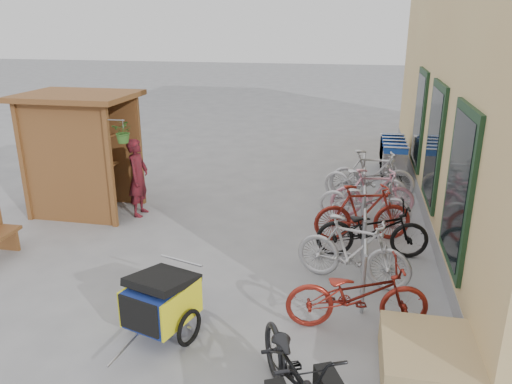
% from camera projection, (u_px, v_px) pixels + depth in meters
% --- Properties ---
extents(ground, '(80.00, 80.00, 0.00)m').
position_uv_depth(ground, '(203.00, 286.00, 7.36)').
color(ground, gray).
extents(kiosk, '(2.49, 1.65, 2.40)m').
position_uv_depth(kiosk, '(77.00, 137.00, 9.76)').
color(kiosk, brown).
rests_on(kiosk, ground).
extents(bike_rack, '(0.05, 5.35, 0.86)m').
position_uv_depth(bike_rack, '(364.00, 208.00, 8.98)').
color(bike_rack, '#A5A8AD').
rests_on(bike_rack, ground).
extents(pallet_stack, '(1.00, 1.20, 0.40)m').
position_uv_depth(pallet_stack, '(428.00, 360.00, 5.43)').
color(pallet_stack, tan).
rests_on(pallet_stack, ground).
extents(shopping_carts, '(0.57, 2.26, 1.02)m').
position_uv_depth(shopping_carts, '(392.00, 153.00, 12.40)').
color(shopping_carts, silver).
rests_on(shopping_carts, ground).
extents(child_trailer, '(0.96, 1.49, 0.86)m').
position_uv_depth(child_trailer, '(161.00, 300.00, 6.10)').
color(child_trailer, navy).
rests_on(child_trailer, ground).
extents(cargo_bike, '(1.37, 1.96, 0.98)m').
position_uv_depth(cargo_bike, '(294.00, 378.00, 4.76)').
color(cargo_bike, black).
rests_on(cargo_bike, ground).
extents(person_kiosk, '(0.39, 0.58, 1.56)m').
position_uv_depth(person_kiosk, '(138.00, 177.00, 9.84)').
color(person_kiosk, maroon).
rests_on(person_kiosk, ground).
extents(bike_0, '(1.87, 0.91, 0.94)m').
position_uv_depth(bike_0, '(357.00, 294.00, 6.24)').
color(bike_0, maroon).
rests_on(bike_0, ground).
extents(bike_1, '(1.80, 0.93, 1.04)m').
position_uv_depth(bike_1, '(353.00, 251.00, 7.31)').
color(bike_1, '#B1B0B6').
rests_on(bike_1, ground).
extents(bike_2, '(1.89, 0.88, 0.96)m').
position_uv_depth(bike_2, '(373.00, 230.00, 8.15)').
color(bike_2, black).
rests_on(bike_2, ground).
extents(bike_3, '(1.79, 0.91, 1.04)m').
position_uv_depth(bike_3, '(363.00, 213.00, 8.74)').
color(bike_3, maroon).
rests_on(bike_3, ground).
extents(bike_4, '(1.84, 0.93, 0.92)m').
position_uv_depth(bike_4, '(365.00, 201.00, 9.51)').
color(bike_4, '#B1B0B6').
rests_on(bike_4, ground).
extents(bike_5, '(1.71, 0.74, 1.00)m').
position_uv_depth(bike_5, '(373.00, 193.00, 9.79)').
color(bike_5, pink).
rests_on(bike_5, ground).
extents(bike_6, '(1.91, 1.10, 0.95)m').
position_uv_depth(bike_6, '(365.00, 181.00, 10.61)').
color(bike_6, '#B1B0B6').
rests_on(bike_6, ground).
extents(bike_7, '(1.82, 0.53, 1.09)m').
position_uv_depth(bike_7, '(372.00, 175.00, 10.78)').
color(bike_7, '#B1B0B6').
rests_on(bike_7, ground).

